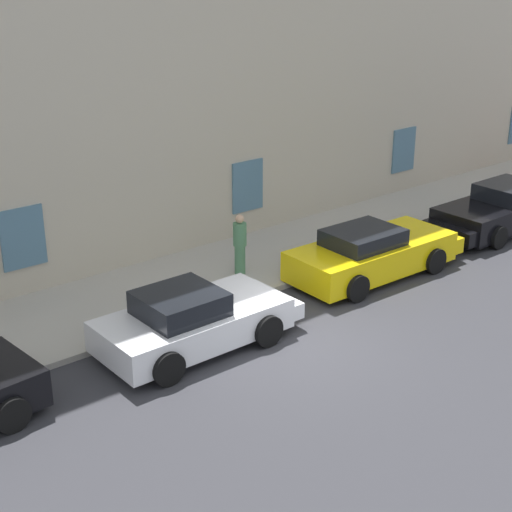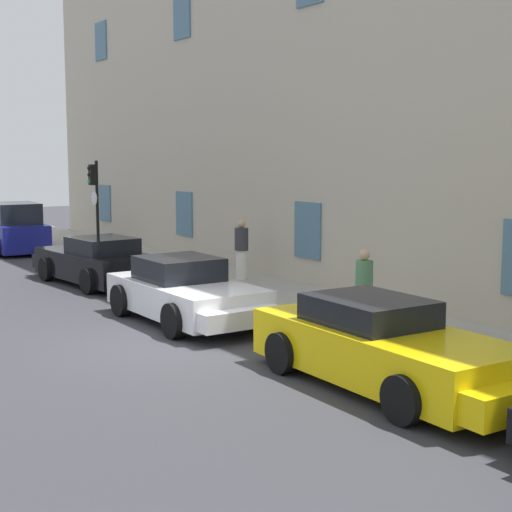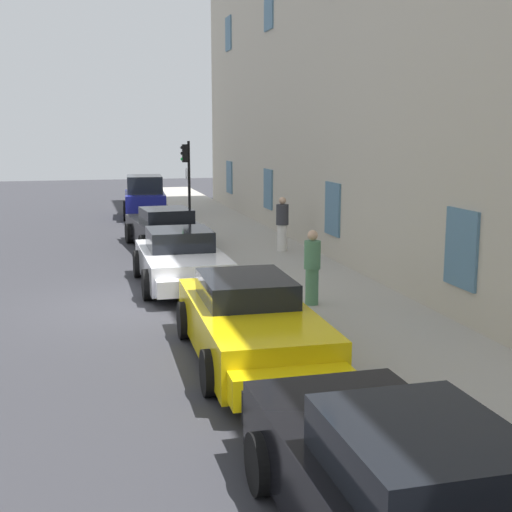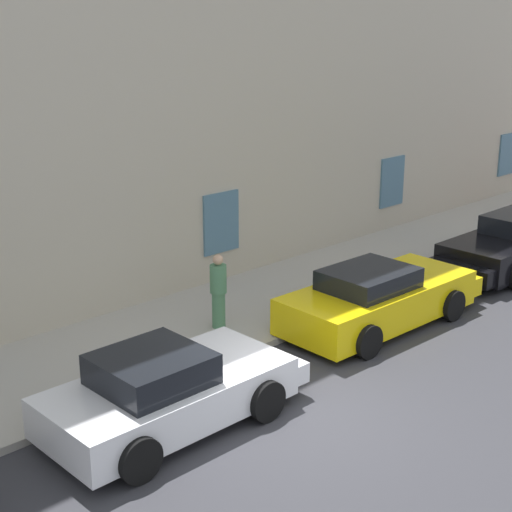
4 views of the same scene
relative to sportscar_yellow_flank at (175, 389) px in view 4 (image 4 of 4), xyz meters
The scene contains 6 objects.
ground_plane 2.15m from the sportscar_yellow_flank, 38.15° to the right, with size 80.00×80.00×0.00m, color #333338.
sidewalk 3.31m from the sportscar_yellow_flank, 60.21° to the left, with size 60.00×3.58×0.14m, color #A8A399.
sportscar_yellow_flank is the anchor object (origin of this frame).
sportscar_white_middle 5.94m from the sportscar_yellow_flank, ahead, with size 5.13×2.16×1.36m.
sportscar_tail_end 11.29m from the sportscar_yellow_flank, ahead, with size 4.93×2.07×1.41m.
pedestrian_strolling 3.80m from the sportscar_yellow_flank, 37.95° to the left, with size 0.39×0.39×1.61m.
Camera 4 is at (-8.54, -7.85, 6.49)m, focal length 54.22 mm.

